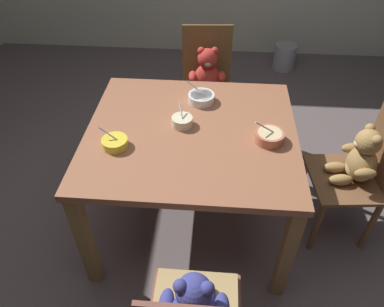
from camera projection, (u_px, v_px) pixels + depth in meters
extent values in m
cube|color=#5D5151|center=(191.00, 220.00, 2.47)|extent=(5.20, 5.20, 0.04)
cube|color=#91583D|center=(191.00, 133.00, 1.97)|extent=(1.13, 1.04, 0.04)
cube|color=olive|center=(85.00, 241.00, 1.90)|extent=(0.07, 0.07, 0.71)
cube|color=brown|center=(286.00, 254.00, 1.84)|extent=(0.07, 0.07, 0.71)
cube|color=olive|center=(124.00, 130.00, 2.60)|extent=(0.07, 0.07, 0.71)
cube|color=olive|center=(271.00, 137.00, 2.54)|extent=(0.07, 0.07, 0.71)
cylinder|color=brown|center=(230.00, 304.00, 1.80)|extent=(0.04, 0.04, 0.41)
cylinder|color=brown|center=(164.00, 299.00, 1.82)|extent=(0.04, 0.04, 0.41)
ellipsoid|color=beige|center=(195.00, 303.00, 1.43)|extent=(0.10, 0.06, 0.13)
sphere|color=#383C85|center=(194.00, 292.00, 1.29)|extent=(0.13, 0.13, 0.13)
ellipsoid|color=beige|center=(195.00, 281.00, 1.33)|extent=(0.05, 0.05, 0.04)
sphere|color=#383C85|center=(207.00, 288.00, 1.24)|extent=(0.05, 0.05, 0.05)
sphere|color=#383C85|center=(180.00, 286.00, 1.25)|extent=(0.05, 0.05, 0.05)
ellipsoid|color=#383C85|center=(167.00, 303.00, 1.39)|extent=(0.06, 0.12, 0.06)
ellipsoid|color=#383C85|center=(208.00, 297.00, 1.51)|extent=(0.07, 0.14, 0.07)
ellipsoid|color=#383C85|center=(183.00, 295.00, 1.52)|extent=(0.07, 0.14, 0.07)
cube|color=brown|center=(207.00, 96.00, 2.80)|extent=(0.43, 0.43, 0.02)
cube|color=brown|center=(207.00, 55.00, 2.78)|extent=(0.37, 0.05, 0.47)
cylinder|color=brown|center=(184.00, 132.00, 2.82)|extent=(0.04, 0.04, 0.41)
cylinder|color=brown|center=(229.00, 132.00, 2.82)|extent=(0.04, 0.04, 0.41)
cylinder|color=brown|center=(185.00, 107.00, 3.08)|extent=(0.04, 0.04, 0.41)
cylinder|color=brown|center=(226.00, 107.00, 3.08)|extent=(0.04, 0.04, 0.41)
ellipsoid|color=#BF342C|center=(207.00, 78.00, 2.78)|extent=(0.20, 0.18, 0.22)
ellipsoid|color=beige|center=(207.00, 83.00, 2.74)|extent=(0.11, 0.07, 0.13)
sphere|color=#BF342C|center=(207.00, 58.00, 2.66)|extent=(0.15, 0.15, 0.15)
ellipsoid|color=beige|center=(208.00, 63.00, 2.63)|extent=(0.06, 0.06, 0.04)
sphere|color=#BF342C|center=(201.00, 51.00, 2.63)|extent=(0.06, 0.06, 0.06)
sphere|color=#BF342C|center=(215.00, 51.00, 2.63)|extent=(0.06, 0.06, 0.06)
ellipsoid|color=#BF342C|center=(193.00, 76.00, 2.74)|extent=(0.07, 0.13, 0.06)
ellipsoid|color=#BF342C|center=(221.00, 76.00, 2.74)|extent=(0.07, 0.13, 0.06)
ellipsoid|color=#BF342C|center=(200.00, 95.00, 2.74)|extent=(0.08, 0.15, 0.07)
ellipsoid|color=#BF342C|center=(214.00, 95.00, 2.74)|extent=(0.08, 0.15, 0.07)
cube|color=brown|center=(344.00, 179.00, 2.14)|extent=(0.42, 0.45, 0.02)
cylinder|color=brown|center=(301.00, 183.00, 2.42)|extent=(0.04, 0.04, 0.41)
cylinder|color=brown|center=(316.00, 227.00, 2.15)|extent=(0.04, 0.04, 0.41)
cylinder|color=brown|center=(350.00, 182.00, 2.42)|extent=(0.04, 0.04, 0.41)
cylinder|color=brown|center=(370.00, 226.00, 2.15)|extent=(0.04, 0.04, 0.41)
ellipsoid|color=#9E7945|center=(361.00, 164.00, 2.06)|extent=(0.18, 0.20, 0.22)
ellipsoid|color=#D8C187|center=(351.00, 165.00, 2.07)|extent=(0.07, 0.11, 0.13)
sphere|color=#9E7945|center=(368.00, 142.00, 1.96)|extent=(0.14, 0.14, 0.14)
ellipsoid|color=#D8C187|center=(358.00, 144.00, 1.96)|extent=(0.06, 0.06, 0.04)
sphere|color=#9E7945|center=(370.00, 128.00, 1.96)|extent=(0.05, 0.05, 0.05)
sphere|color=#9E7945|center=(377.00, 140.00, 1.88)|extent=(0.05, 0.05, 0.05)
ellipsoid|color=#9E7945|center=(352.00, 148.00, 2.12)|extent=(0.13, 0.07, 0.06)
ellipsoid|color=#9E7945|center=(365.00, 174.00, 1.97)|extent=(0.13, 0.07, 0.06)
ellipsoid|color=#9E7945|center=(335.00, 167.00, 2.15)|extent=(0.15, 0.08, 0.07)
ellipsoid|color=#9E7945|center=(341.00, 180.00, 2.07)|extent=(0.15, 0.08, 0.07)
cylinder|color=yellow|center=(115.00, 143.00, 1.85)|extent=(0.13, 0.13, 0.05)
cylinder|color=yellow|center=(115.00, 146.00, 1.86)|extent=(0.07, 0.07, 0.01)
cylinder|color=beige|center=(114.00, 140.00, 1.83)|extent=(0.11, 0.11, 0.01)
cylinder|color=#BCBCC1|center=(108.00, 133.00, 1.82)|extent=(0.09, 0.02, 0.07)
ellipsoid|color=#BCBCC1|center=(116.00, 141.00, 1.83)|extent=(0.04, 0.03, 0.01)
cylinder|color=#BC6A4E|center=(269.00, 137.00, 1.88)|extent=(0.15, 0.15, 0.05)
cylinder|color=#BC6A4E|center=(269.00, 140.00, 1.89)|extent=(0.08, 0.08, 0.01)
cylinder|color=#D2BA89|center=(270.00, 133.00, 1.86)|extent=(0.13, 0.13, 0.01)
cylinder|color=#BCBCC1|center=(265.00, 127.00, 1.83)|extent=(0.10, 0.03, 0.08)
ellipsoid|color=#BCBCC1|center=(272.00, 133.00, 1.87)|extent=(0.04, 0.03, 0.01)
cylinder|color=silver|center=(201.00, 98.00, 2.15)|extent=(0.16, 0.16, 0.05)
cylinder|color=silver|center=(201.00, 101.00, 2.17)|extent=(0.09, 0.09, 0.01)
cylinder|color=beige|center=(201.00, 95.00, 2.14)|extent=(0.13, 0.13, 0.01)
cylinder|color=#BCBCC1|center=(196.00, 88.00, 2.12)|extent=(0.11, 0.04, 0.08)
ellipsoid|color=#BCBCC1|center=(203.00, 96.00, 2.14)|extent=(0.04, 0.03, 0.01)
cylinder|color=beige|center=(182.00, 121.00, 1.98)|extent=(0.11, 0.11, 0.05)
cylinder|color=beige|center=(182.00, 124.00, 1.99)|extent=(0.06, 0.06, 0.01)
cylinder|color=beige|center=(182.00, 118.00, 1.96)|extent=(0.09, 0.09, 0.01)
cylinder|color=#BCBCC1|center=(181.00, 111.00, 1.96)|extent=(0.03, 0.08, 0.06)
ellipsoid|color=#BCBCC1|center=(182.00, 120.00, 1.96)|extent=(0.03, 0.04, 0.01)
cylinder|color=#93969B|center=(285.00, 57.00, 3.92)|extent=(0.23, 0.23, 0.27)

